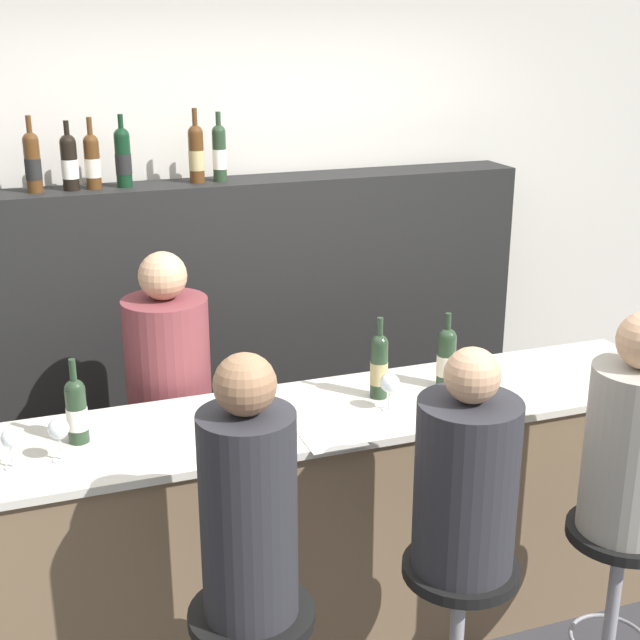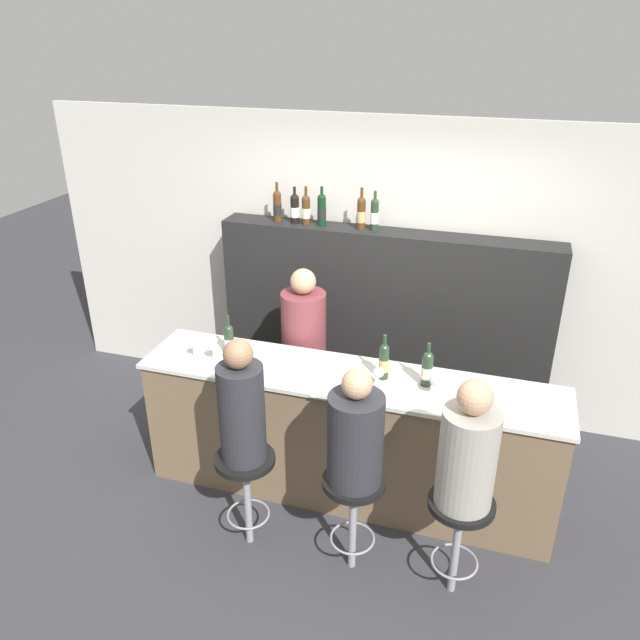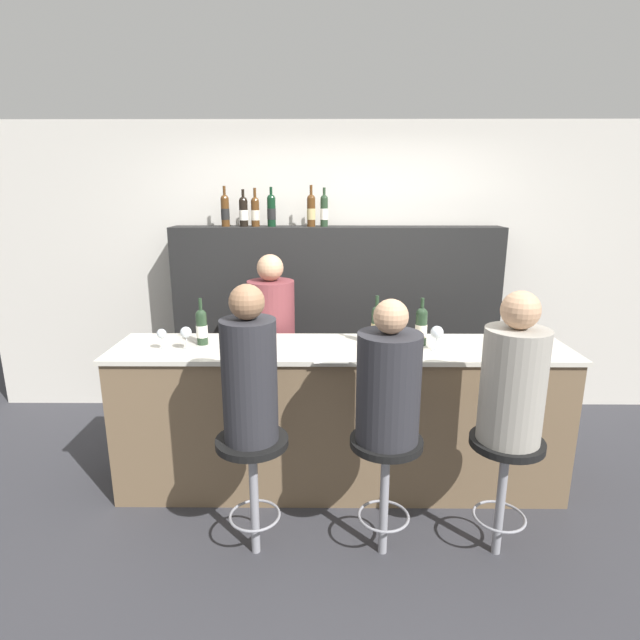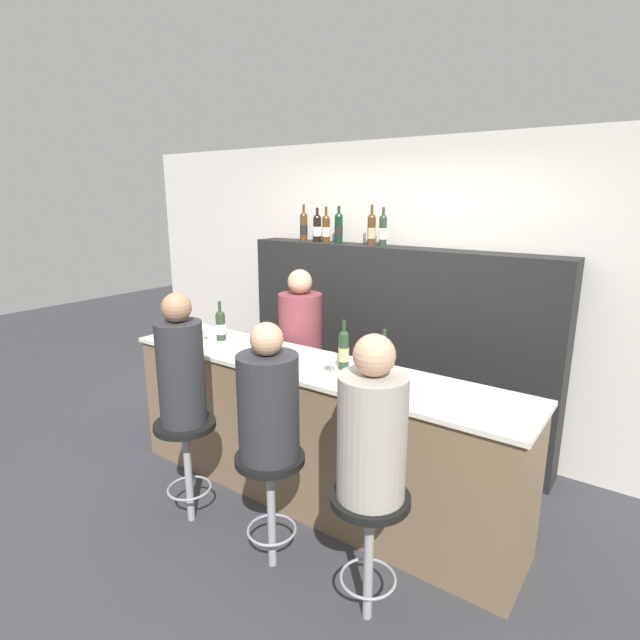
{
  "view_description": "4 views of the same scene",
  "coord_description": "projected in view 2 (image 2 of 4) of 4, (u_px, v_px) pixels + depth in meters",
  "views": [
    {
      "loc": [
        -1.08,
        -2.65,
        2.46
      ],
      "look_at": [
        0.01,
        0.38,
        1.36
      ],
      "focal_mm": 50.0,
      "sensor_mm": 36.0,
      "label": 1
    },
    {
      "loc": [
        0.93,
        -3.35,
        3.25
      ],
      "look_at": [
        -0.18,
        0.21,
        1.46
      ],
      "focal_mm": 35.0,
      "sensor_mm": 36.0,
      "label": 2
    },
    {
      "loc": [
        -0.11,
        -2.85,
        2.02
      ],
      "look_at": [
        -0.14,
        0.31,
        1.19
      ],
      "focal_mm": 28.0,
      "sensor_mm": 36.0,
      "label": 3
    },
    {
      "loc": [
        1.94,
        -2.29,
        2.14
      ],
      "look_at": [
        0.13,
        0.21,
        1.36
      ],
      "focal_mm": 28.0,
      "sensor_mm": 36.0,
      "label": 4
    }
  ],
  "objects": [
    {
      "name": "ground_plane",
      "position": [
        335.0,
        516.0,
        4.54
      ],
      "size": [
        16.0,
        16.0,
        0.0
      ],
      "primitive_type": "plane",
      "color": "#333338"
    },
    {
      "name": "wall_back",
      "position": [
        390.0,
        270.0,
        5.42
      ],
      "size": [
        6.4,
        0.05,
        2.6
      ],
      "color": "beige",
      "rests_on": "ground_plane"
    },
    {
      "name": "bar_counter",
      "position": [
        347.0,
        436.0,
        4.56
      ],
      "size": [
        3.01,
        0.61,
        1.02
      ],
      "color": "brown",
      "rests_on": "ground_plane"
    },
    {
      "name": "back_bar_cabinet",
      "position": [
        382.0,
        326.0,
        5.42
      ],
      "size": [
        2.82,
        0.28,
        1.72
      ],
      "color": "black",
      "rests_on": "ground_plane"
    },
    {
      "name": "wine_bottle_counter_0",
      "position": [
        229.0,
        339.0,
        4.58
      ],
      "size": [
        0.08,
        0.08,
        0.31
      ],
      "color": "#233823",
      "rests_on": "bar_counter"
    },
    {
      "name": "wine_bottle_counter_1",
      "position": [
        384.0,
        361.0,
        4.26
      ],
      "size": [
        0.07,
        0.07,
        0.33
      ],
      "color": "#233823",
      "rests_on": "bar_counter"
    },
    {
      "name": "wine_bottle_counter_2",
      "position": [
        427.0,
        368.0,
        4.19
      ],
      "size": [
        0.08,
        0.08,
        0.32
      ],
      "color": "#233823",
      "rests_on": "bar_counter"
    },
    {
      "name": "wine_bottle_backbar_0",
      "position": [
        277.0,
        206.0,
        5.24
      ],
      "size": [
        0.07,
        0.07,
        0.33
      ],
      "color": "#4C2D14",
      "rests_on": "back_bar_cabinet"
    },
    {
      "name": "wine_bottle_backbar_1",
      "position": [
        295.0,
        208.0,
        5.2
      ],
      "size": [
        0.07,
        0.07,
        0.31
      ],
      "color": "black",
      "rests_on": "back_bar_cabinet"
    },
    {
      "name": "wine_bottle_backbar_2",
      "position": [
        306.0,
        209.0,
        5.18
      ],
      "size": [
        0.07,
        0.07,
        0.32
      ],
      "color": "#4C2D14",
      "rests_on": "back_bar_cabinet"
    },
    {
      "name": "wine_bottle_backbar_3",
      "position": [
        322.0,
        209.0,
        5.13
      ],
      "size": [
        0.07,
        0.07,
        0.33
      ],
      "color": "black",
      "rests_on": "back_bar_cabinet"
    },
    {
      "name": "wine_bottle_backbar_4",
      "position": [
        361.0,
        213.0,
        5.04
      ],
      "size": [
        0.07,
        0.07,
        0.34
      ],
      "color": "#4C2D14",
      "rests_on": "back_bar_cabinet"
    },
    {
      "name": "wine_bottle_backbar_5",
      "position": [
        375.0,
        214.0,
        5.02
      ],
      "size": [
        0.07,
        0.07,
        0.32
      ],
      "color": "#233823",
      "rests_on": "back_bar_cabinet"
    },
    {
      "name": "wine_glass_0",
      "position": [
        193.0,
        345.0,
        4.54
      ],
      "size": [
        0.06,
        0.06,
        0.14
      ],
      "color": "silver",
      "rests_on": "bar_counter"
    },
    {
      "name": "wine_glass_1",
      "position": [
        213.0,
        347.0,
        4.5
      ],
      "size": [
        0.07,
        0.07,
        0.15
      ],
      "color": "silver",
      "rests_on": "bar_counter"
    },
    {
      "name": "wine_glass_2",
      "position": [
        378.0,
        373.0,
        4.17
      ],
      "size": [
        0.08,
        0.08,
        0.15
      ],
      "color": "silver",
      "rests_on": "bar_counter"
    },
    {
      "name": "wine_glass_3",
      "position": [
        436.0,
        381.0,
        4.06
      ],
      "size": [
        0.08,
        0.08,
        0.16
      ],
      "color": "silver",
      "rests_on": "bar_counter"
    },
    {
      "name": "tasting_menu",
      "position": [
        331.0,
        388.0,
        4.2
      ],
      "size": [
        0.21,
        0.3,
        0.0
      ],
      "color": "white",
      "rests_on": "bar_counter"
    },
    {
      "name": "bar_stool_left",
      "position": [
        246.0,
        476.0,
        4.08
      ],
      "size": [
        0.4,
        0.4,
        0.72
      ],
      "color": "gray",
      "rests_on": "ground_plane"
    },
    {
      "name": "guest_seated_left",
      "position": [
        242.0,
        408.0,
        3.85
      ],
      "size": [
        0.29,
        0.29,
        0.85
      ],
      "color": "#28282D",
      "rests_on": "bar_stool_left"
    },
    {
      "name": "bar_stool_middle",
      "position": [
        354.0,
        498.0,
        3.89
      ],
      "size": [
        0.4,
        0.4,
        0.72
      ],
      "color": "gray",
      "rests_on": "ground_plane"
    },
    {
      "name": "guest_seated_middle",
      "position": [
        355.0,
        435.0,
        3.68
      ],
      "size": [
        0.34,
        0.34,
        0.77
      ],
      "color": "#28282D",
      "rests_on": "bar_stool_middle"
    },
    {
      "name": "bar_stool_right",
      "position": [
        459.0,
        521.0,
        3.71
      ],
      "size": [
        0.4,
        0.4,
        0.72
      ],
      "color": "gray",
      "rests_on": "ground_plane"
    },
    {
      "name": "guest_seated_right",
      "position": [
        468.0,
        453.0,
        3.49
      ],
      "size": [
        0.33,
        0.33,
        0.81
      ],
      "color": "gray",
      "rests_on": "bar_stool_right"
    },
    {
      "name": "bartender",
      "position": [
        304.0,
        366.0,
        5.08
      ],
      "size": [
        0.36,
        0.36,
        1.56
      ],
      "color": "brown",
      "rests_on": "ground_plane"
    }
  ]
}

